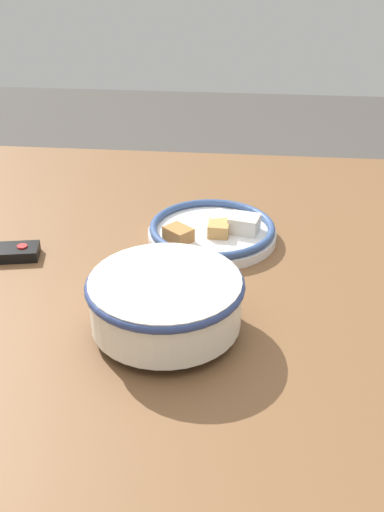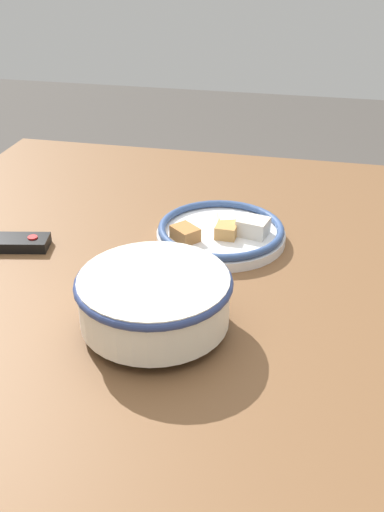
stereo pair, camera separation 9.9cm
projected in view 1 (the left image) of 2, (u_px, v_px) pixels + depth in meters
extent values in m
cube|color=brown|center=(141.00, 288.00, 1.03)|extent=(1.25, 1.06, 0.04)
cylinder|color=brown|center=(347.00, 296.00, 1.64)|extent=(0.06, 0.06, 0.66)
cylinder|color=brown|center=(23.00, 278.00, 1.72)|extent=(0.06, 0.06, 0.66)
cylinder|color=silver|center=(166.00, 326.00, 0.88)|extent=(0.10, 0.10, 0.02)
cylinder|color=silver|center=(166.00, 301.00, 0.86)|extent=(0.22, 0.22, 0.07)
cylinder|color=#9E4C1E|center=(166.00, 304.00, 0.86)|extent=(0.20, 0.20, 0.06)
torus|color=navy|center=(165.00, 284.00, 0.85)|extent=(0.23, 0.23, 0.01)
cylinder|color=white|center=(212.00, 235.00, 1.14)|extent=(0.24, 0.24, 0.02)
torus|color=#334C7F|center=(212.00, 227.00, 1.13)|extent=(0.24, 0.24, 0.01)
cube|color=#B2753D|center=(178.00, 234.00, 1.09)|extent=(0.06, 0.06, 0.03)
cube|color=silver|center=(244.00, 224.00, 1.12)|extent=(0.06, 0.06, 0.03)
cube|color=silver|center=(217.00, 219.00, 1.15)|extent=(0.05, 0.04, 0.02)
cube|color=tan|center=(219.00, 228.00, 1.11)|extent=(0.05, 0.04, 0.02)
cylinder|color=red|center=(22.00, 246.00, 1.07)|extent=(0.02, 0.02, 0.00)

